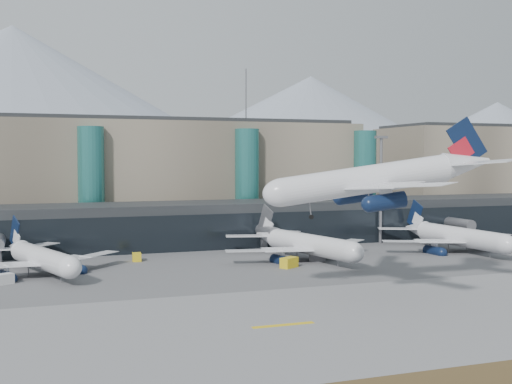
{
  "coord_description": "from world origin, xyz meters",
  "views": [
    {
      "loc": [
        -48.38,
        -86.37,
        20.23
      ],
      "look_at": [
        -7.13,
        32.0,
        13.66
      ],
      "focal_mm": 45.0,
      "sensor_mm": 36.0,
      "label": 1
    }
  ],
  "objects_px": {
    "jet_parked_left": "(36,251)",
    "hero_jet": "(388,170)",
    "lightmast_mid": "(381,183)",
    "veh_a": "(3,279)",
    "veh_d": "(350,245)",
    "jet_parked_mid": "(299,237)",
    "jet_parked_right": "(450,230)",
    "veh_b": "(137,257)",
    "veh_g": "(327,248)",
    "veh_h": "(289,263)",
    "veh_c": "(317,257)"
  },
  "relations": [
    {
      "from": "jet_parked_left",
      "to": "hero_jet",
      "type": "bearing_deg",
      "value": -144.79
    },
    {
      "from": "lightmast_mid",
      "to": "jet_parked_left",
      "type": "height_order",
      "value": "lightmast_mid"
    },
    {
      "from": "veh_a",
      "to": "veh_d",
      "type": "xyz_separation_m",
      "value": [
        71.71,
        18.11,
        0.02
      ]
    },
    {
      "from": "lightmast_mid",
      "to": "jet_parked_left",
      "type": "bearing_deg",
      "value": -168.6
    },
    {
      "from": "jet_parked_mid",
      "to": "jet_parked_right",
      "type": "height_order",
      "value": "jet_parked_right"
    },
    {
      "from": "veh_b",
      "to": "veh_g",
      "type": "distance_m",
      "value": 41.31
    },
    {
      "from": "veh_a",
      "to": "veh_h",
      "type": "height_order",
      "value": "veh_h"
    },
    {
      "from": "veh_c",
      "to": "jet_parked_right",
      "type": "bearing_deg",
      "value": 36.38
    },
    {
      "from": "lightmast_mid",
      "to": "veh_h",
      "type": "distance_m",
      "value": 44.26
    },
    {
      "from": "veh_c",
      "to": "jet_parked_mid",
      "type": "bearing_deg",
      "value": 140.01
    },
    {
      "from": "lightmast_mid",
      "to": "veh_a",
      "type": "xyz_separation_m",
      "value": [
        -83.16,
        -24.61,
        -13.57
      ]
    },
    {
      "from": "veh_a",
      "to": "jet_parked_mid",
      "type": "bearing_deg",
      "value": -18.74
    },
    {
      "from": "jet_parked_left",
      "to": "veh_b",
      "type": "bearing_deg",
      "value": -87.17
    },
    {
      "from": "veh_d",
      "to": "veh_h",
      "type": "distance_m",
      "value": 29.14
    },
    {
      "from": "veh_a",
      "to": "veh_d",
      "type": "height_order",
      "value": "veh_d"
    },
    {
      "from": "jet_parked_left",
      "to": "veh_g",
      "type": "xyz_separation_m",
      "value": [
        60.05,
        7.45,
        -3.33
      ]
    },
    {
      "from": "lightmast_mid",
      "to": "veh_d",
      "type": "distance_m",
      "value": 18.89
    },
    {
      "from": "hero_jet",
      "to": "veh_d",
      "type": "relative_size",
      "value": 12.13
    },
    {
      "from": "lightmast_mid",
      "to": "jet_parked_mid",
      "type": "xyz_separation_m",
      "value": [
        -27.72,
        -15.58,
        -10.05
      ]
    },
    {
      "from": "jet_parked_left",
      "to": "veh_c",
      "type": "relative_size",
      "value": 10.61
    },
    {
      "from": "jet_parked_right",
      "to": "veh_h",
      "type": "relative_size",
      "value": 10.46
    },
    {
      "from": "veh_a",
      "to": "veh_h",
      "type": "xyz_separation_m",
      "value": [
        49.34,
        -0.56,
        0.11
      ]
    },
    {
      "from": "veh_a",
      "to": "veh_c",
      "type": "bearing_deg",
      "value": -23.67
    },
    {
      "from": "veh_b",
      "to": "veh_g",
      "type": "bearing_deg",
      "value": -84.02
    },
    {
      "from": "jet_parked_right",
      "to": "veh_g",
      "type": "xyz_separation_m",
      "value": [
        -26.42,
        7.24,
        -3.75
      ]
    },
    {
      "from": "veh_a",
      "to": "veh_b",
      "type": "height_order",
      "value": "veh_a"
    },
    {
      "from": "veh_d",
      "to": "veh_h",
      "type": "xyz_separation_m",
      "value": [
        -22.37,
        -18.67,
        0.09
      ]
    },
    {
      "from": "veh_d",
      "to": "veh_a",
      "type": "bearing_deg",
      "value": 139.34
    },
    {
      "from": "jet_parked_mid",
      "to": "veh_h",
      "type": "relative_size",
      "value": 10.34
    },
    {
      "from": "lightmast_mid",
      "to": "veh_h",
      "type": "height_order",
      "value": "lightmast_mid"
    },
    {
      "from": "veh_b",
      "to": "veh_h",
      "type": "distance_m",
      "value": 30.68
    },
    {
      "from": "lightmast_mid",
      "to": "hero_jet",
      "type": "bearing_deg",
      "value": -119.21
    },
    {
      "from": "veh_a",
      "to": "veh_b",
      "type": "relative_size",
      "value": 1.1
    },
    {
      "from": "hero_jet",
      "to": "veh_h",
      "type": "height_order",
      "value": "hero_jet"
    },
    {
      "from": "veh_g",
      "to": "veh_h",
      "type": "height_order",
      "value": "veh_h"
    },
    {
      "from": "jet_parked_mid",
      "to": "veh_g",
      "type": "bearing_deg",
      "value": -66.24
    },
    {
      "from": "veh_a",
      "to": "veh_b",
      "type": "xyz_separation_m",
      "value": [
        23.85,
        16.52,
        -0.06
      ]
    },
    {
      "from": "jet_parked_left",
      "to": "veh_g",
      "type": "relative_size",
      "value": 14.03
    },
    {
      "from": "hero_jet",
      "to": "veh_a",
      "type": "relative_size",
      "value": 12.24
    },
    {
      "from": "jet_parked_left",
      "to": "veh_h",
      "type": "relative_size",
      "value": 9.49
    },
    {
      "from": "lightmast_mid",
      "to": "veh_c",
      "type": "bearing_deg",
      "value": -141.89
    },
    {
      "from": "lightmast_mid",
      "to": "hero_jet",
      "type": "relative_size",
      "value": 0.69
    },
    {
      "from": "hero_jet",
      "to": "veh_a",
      "type": "distance_m",
      "value": 63.2
    },
    {
      "from": "jet_parked_mid",
      "to": "veh_g",
      "type": "relative_size",
      "value": 15.29
    },
    {
      "from": "hero_jet",
      "to": "veh_g",
      "type": "relative_size",
      "value": 15.68
    },
    {
      "from": "veh_h",
      "to": "veh_g",
      "type": "bearing_deg",
      "value": 14.76
    },
    {
      "from": "veh_g",
      "to": "veh_b",
      "type": "bearing_deg",
      "value": -139.83
    },
    {
      "from": "veh_c",
      "to": "veh_d",
      "type": "relative_size",
      "value": 1.02
    },
    {
      "from": "veh_d",
      "to": "hero_jet",
      "type": "bearing_deg",
      "value": -165.81
    },
    {
      "from": "hero_jet",
      "to": "veh_g",
      "type": "xyz_separation_m",
      "value": [
        10.49,
        42.68,
        -17.81
      ]
    }
  ]
}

